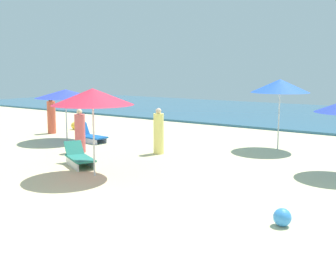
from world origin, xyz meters
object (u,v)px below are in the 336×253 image
Objects in this scene: beachgoer_0 at (51,116)px; beachgoer_1 at (159,133)px; umbrella_2 at (280,86)px; beachgoer_2 at (80,133)px; beach_ball_0 at (75,126)px; umbrella_4 at (93,97)px; lounge_chair_4_0 at (79,158)px; lounge_chair_1_0 at (90,136)px; umbrella_1 at (65,94)px; beach_ball_1 at (282,217)px.

beachgoer_1 is (6.92, -0.87, -0.06)m from beachgoer_0.
umbrella_2 reaches higher than beachgoer_1.
beach_ball_0 is (-4.51, 3.83, -0.54)m from beachgoer_2.
umbrella_4 reaches higher than lounge_chair_4_0.
lounge_chair_1_0 is 3.88m from beach_ball_0.
umbrella_1 reaches higher than beachgoer_0.
umbrella_1 reaches higher than beach_ball_0.
lounge_chair_4_0 is 2.21m from beachgoer_2.
umbrella_1 is at bearing 114.46° from lounge_chair_1_0.
beachgoer_2 reaches higher than lounge_chair_1_0.
beachgoer_1 is (-0.35, 3.55, -1.50)m from umbrella_4.
lounge_chair_1_0 is at bearing 34.83° from beachgoer_2.
umbrella_1 is 1.69× the size of lounge_chair_1_0.
beachgoer_1 is (4.73, 0.12, -1.24)m from umbrella_1.
lounge_chair_1_0 is 0.90× the size of lounge_chair_4_0.
beachgoer_1 is (3.73, -0.25, 0.50)m from lounge_chair_1_0.
umbrella_2 reaches higher than lounge_chair_1_0.
beach_ball_0 is (-7.33, 5.92, -2.07)m from umbrella_4.
lounge_chair_1_0 is 2.17m from beachgoer_2.
umbrella_4 is 1.56× the size of beachgoer_2.
beachgoer_0 reaches higher than lounge_chair_1_0.
lounge_chair_4_0 is at bearing 18.88° from beachgoer_1.
beach_ball_0 is at bearing -72.59° from beachgoer_1.
umbrella_2 is at bearing 66.63° from umbrella_4.
beach_ball_1 is at bearing -26.61° from beach_ball_0.
beachgoer_0 reaches higher than beach_ball_0.
beachgoer_2 is 5.94m from beach_ball_0.
beachgoer_0 is (-6.00, 3.84, 0.55)m from lounge_chair_4_0.
beachgoer_0 is 4.59× the size of beach_ball_0.
lounge_chair_1_0 is 3.84× the size of beach_ball_0.
umbrella_1 is 1.52× the size of lounge_chair_4_0.
beachgoer_0 is 5.02m from beachgoer_2.
beachgoer_0 is at bearing 83.10° from lounge_chair_1_0.
umbrella_2 is 1.66× the size of beachgoer_2.
beach_ball_0 is (-6.98, 2.36, -0.57)m from beachgoer_1.
lounge_chair_1_0 is at bearing -57.68° from beachgoer_1.
umbrella_1 reaches higher than beach_ball_1.
beachgoer_2 is at bearing 143.49° from umbrella_4.
lounge_chair_1_0 is at bearing 137.03° from umbrella_4.
umbrella_4 is 2.44m from lounge_chair_4_0.
lounge_chair_1_0 is at bearing -3.30° from beachgoer_0.
beachgoer_1 is at bearing -89.57° from lounge_chair_1_0.
beach_ball_0 is at bearing -175.52° from umbrella_2.
umbrella_2 reaches higher than beachgoer_0.
umbrella_2 is 1.51× the size of beachgoer_0.
umbrella_1 is 2.91m from beachgoer_2.
beachgoer_0 is 6.97m from beachgoer_1.
lounge_chair_4_0 is 8.07m from beach_ball_0.
beachgoer_2 is at bearing -40.31° from beach_ball_0.
beach_ball_0 is (-2.25, 2.49, -1.81)m from umbrella_1.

